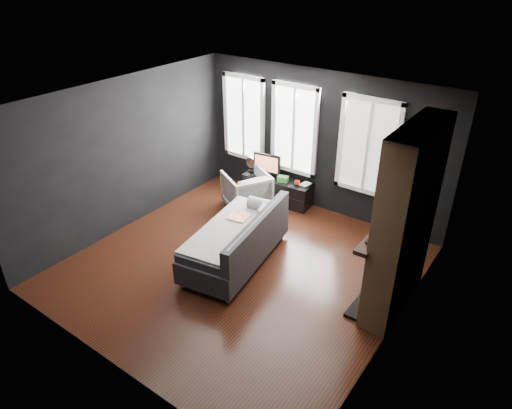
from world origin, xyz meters
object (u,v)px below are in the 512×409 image
Objects in this scene: sofa at (235,237)px; armchair at (247,188)px; mug at (297,182)px; media_console at (277,190)px; mantel_vase at (399,205)px; book at (302,178)px; monitor at (267,163)px.

sofa reaches higher than armchair.
sofa is 2.14m from mug.
mantel_vase is at bearing -26.50° from media_console.
mantel_vase is (2.21, 0.95, 0.87)m from sofa.
sofa is 2.24m from book.
armchair is at bearing -141.36° from book.
sofa is 10.44× the size of mantel_vase.
sofa reaches higher than book.
media_console is at bearing 157.01° from mantel_vase.
sofa is at bearing -87.77° from book.
sofa is 2.33m from monitor.
sofa is 2.56m from mantel_vase.
media_console is 7.10× the size of mantel_vase.
mug is 0.13m from book.
armchair is 1.40× the size of monitor.
mug is at bearing -8.43° from monitor.
media_console is 0.63m from book.
sofa is at bearing -156.71° from mantel_vase.
armchair is 3.66× the size of book.
sofa is 1.47× the size of media_console.
mantel_vase reaches higher than monitor.
monitor is 0.75m from mug.
mantel_vase is at bearing 14.10° from sofa.
monitor is at bearing 176.06° from media_console.
book is (0.05, 0.11, 0.06)m from mug.
media_console is (0.34, 0.58, -0.16)m from armchair.
monitor is 2.89× the size of mantel_vase.
mug is at bearing 84.49° from sofa.
monitor reaches higher than media_console.
mantel_vase is (3.15, -0.61, 0.92)m from armchair.
book reaches higher than media_console.
mantel_vase is at bearing -26.65° from mug.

